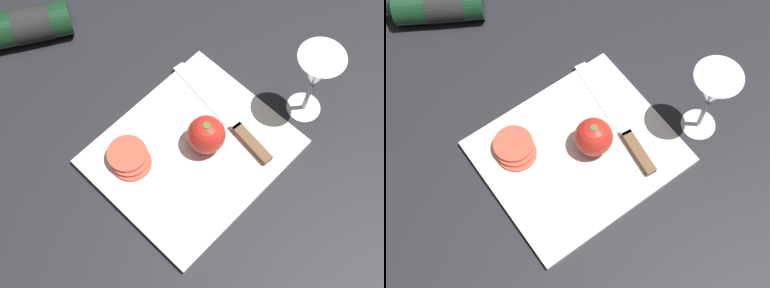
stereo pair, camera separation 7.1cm
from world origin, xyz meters
TOP-DOWN VIEW (x-y plane):
  - ground_plane at (0.00, 0.00)m, footprint 3.00×3.00m
  - cutting_board at (0.08, 0.01)m, footprint 0.35×0.30m
  - wine_bottle at (0.13, -0.44)m, footprint 0.30×0.21m
  - wine_glass at (-0.15, 0.10)m, footprint 0.09×0.09m
  - whole_tomato at (0.05, 0.02)m, footprint 0.07×0.07m
  - knife at (-0.01, 0.05)m, footprint 0.06×0.28m
  - tomato_slice_stack_near at (0.17, -0.06)m, footprint 0.08×0.09m

SIDE VIEW (x-z plane):
  - ground_plane at x=0.00m, z-range 0.00..0.00m
  - cutting_board at x=0.08m, z-range 0.00..0.01m
  - knife at x=-0.01m, z-range 0.01..0.02m
  - tomato_slice_stack_near at x=0.17m, z-range 0.01..0.03m
  - wine_bottle at x=0.13m, z-range 0.00..0.07m
  - whole_tomato at x=0.05m, z-range 0.01..0.09m
  - wine_glass at x=-0.15m, z-range 0.04..0.21m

